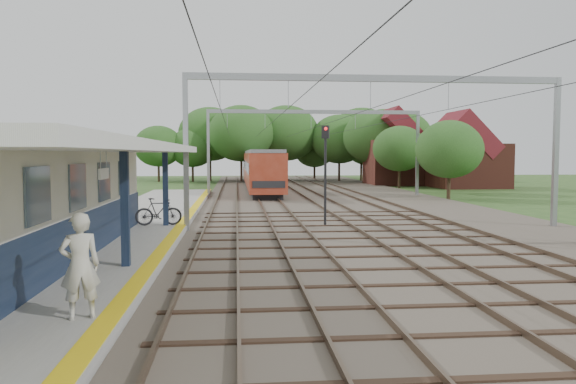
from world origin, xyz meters
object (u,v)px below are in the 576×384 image
person (80,266)px  train (259,168)px  signal_post (325,161)px  bicycle (159,212)px

person → train: 46.96m
person → signal_post: size_ratio=0.42×
person → train: (5.27, 46.66, 0.70)m
signal_post → bicycle: bearing=-147.5°
train → signal_post: 31.53m
person → signal_post: 16.88m
bicycle → signal_post: (7.56, 1.14, 2.18)m
bicycle → train: size_ratio=0.06×
train → signal_post: size_ratio=7.30×
train → signal_post: bearing=-86.6°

